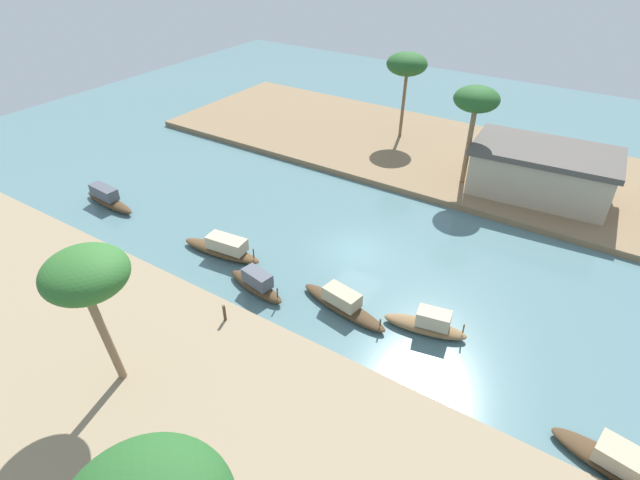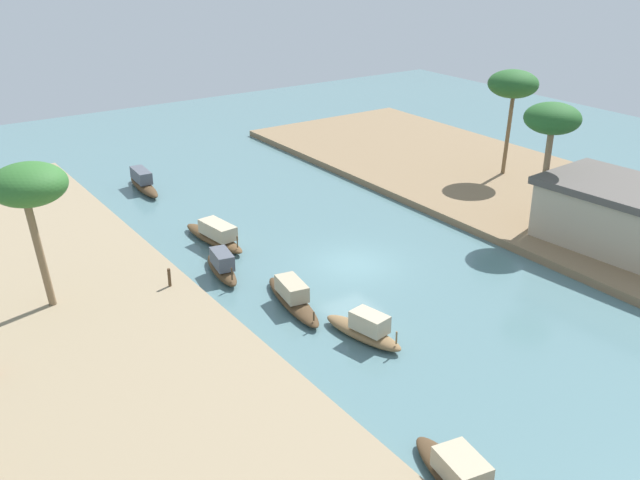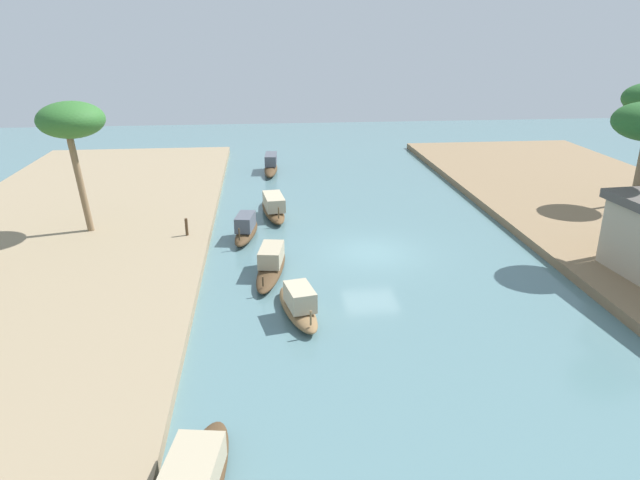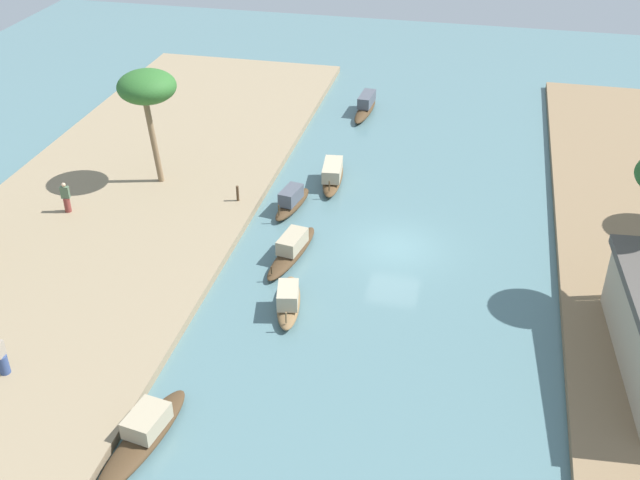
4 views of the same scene
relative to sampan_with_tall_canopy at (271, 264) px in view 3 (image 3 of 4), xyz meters
name	(u,v)px [view 3 (image 3 of 4)]	position (x,y,z in m)	size (l,w,h in m)	color
river_water	(372,253)	(-1.85, 4.64, -0.42)	(76.27, 76.27, 0.00)	slate
riverbank_left	(42,261)	(-1.85, -9.90, -0.21)	(47.19, 14.09, 0.41)	#937F60
sampan_with_tall_canopy	(271,264)	(0.00, 0.00, 0.00)	(5.05, 1.79, 1.15)	#47331E
sampan_foreground	(271,165)	(-17.91, 0.39, 0.08)	(4.62, 1.18, 1.26)	#47331E
sampan_with_red_awning	(273,207)	(-7.88, 0.29, 0.06)	(5.01, 1.59, 1.23)	brown
sampan_midstream	(246,229)	(-4.37, -1.13, 0.06)	(3.78, 1.50, 1.24)	#47331E
sampan_upstream_small	(298,305)	(3.96, 0.87, 0.03)	(3.92, 1.71, 1.23)	brown
mooring_post	(187,227)	(-3.94, -3.90, 0.42)	(0.14, 0.14, 0.84)	#4C3823
palm_tree_left_near	(71,122)	(-5.16, -8.84, 5.25)	(3.03, 3.03, 6.18)	#7F6647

